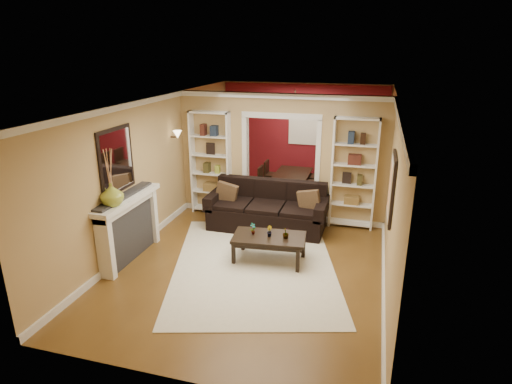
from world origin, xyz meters
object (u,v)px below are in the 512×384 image
(coffee_table, at_px, (269,248))
(dining_table, at_px, (293,185))
(bookshelf_right, at_px, (354,174))
(bookshelf_left, at_px, (211,163))
(sofa, at_px, (267,207))
(fireplace, at_px, (131,228))

(coffee_table, xyz_separation_m, dining_table, (-0.29, 3.62, 0.04))
(coffee_table, bearing_deg, bookshelf_right, 51.34)
(bookshelf_right, distance_m, dining_table, 2.44)
(bookshelf_left, bearing_deg, dining_table, 47.07)
(sofa, height_order, bookshelf_left, bookshelf_left)
(bookshelf_right, bearing_deg, sofa, -160.78)
(bookshelf_left, relative_size, fireplace, 1.35)
(sofa, distance_m, coffee_table, 1.46)
(bookshelf_right, bearing_deg, fireplace, -145.20)
(sofa, distance_m, bookshelf_left, 1.69)
(bookshelf_right, bearing_deg, bookshelf_left, 180.00)
(coffee_table, xyz_separation_m, fireplace, (-2.37, -0.56, 0.34))
(coffee_table, bearing_deg, dining_table, 88.82)
(sofa, relative_size, bookshelf_right, 1.07)
(fireplace, relative_size, dining_table, 1.09)
(bookshelf_left, relative_size, dining_table, 1.47)
(coffee_table, distance_m, bookshelf_right, 2.51)
(fireplace, bearing_deg, bookshelf_right, 34.80)
(bookshelf_left, distance_m, dining_table, 2.42)
(sofa, height_order, fireplace, fireplace)
(bookshelf_right, relative_size, dining_table, 1.47)
(coffee_table, xyz_separation_m, bookshelf_right, (1.27, 1.97, 0.91))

